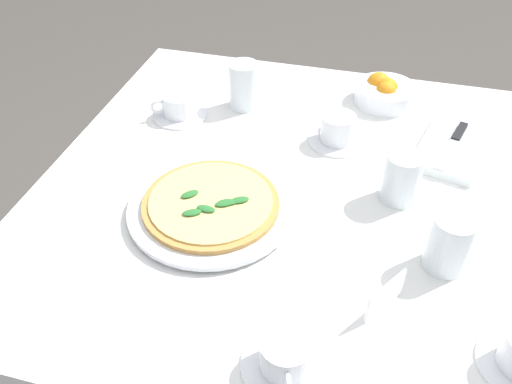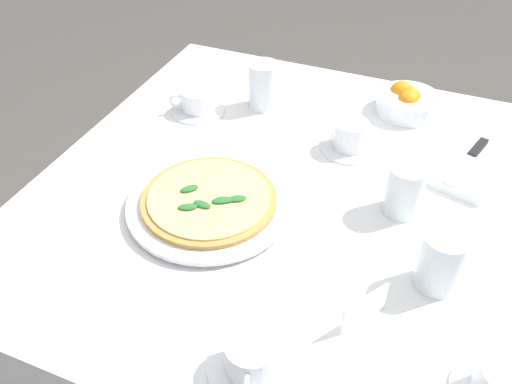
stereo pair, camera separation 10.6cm
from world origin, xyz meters
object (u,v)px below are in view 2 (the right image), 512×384
object	(u,v)px
coffee_cup_right_edge	(197,102)
water_glass_center_back	(440,263)
pizza_plate	(209,204)
water_glass_back_corner	(263,88)
menu_card	(365,309)
pizza	(209,199)
coffee_cup_near_left	(350,137)
dinner_knife	(469,159)
coffee_cup_far_left	(251,358)
citrus_bowl	(407,101)
napkin_folded	(468,164)
water_glass_near_right	(404,192)

from	to	relation	value
coffee_cup_right_edge	water_glass_center_back	distance (m)	0.70
pizza_plate	water_glass_back_corner	xyz separation A→B (m)	(-0.39, -0.05, 0.04)
water_glass_back_corner	menu_card	xyz separation A→B (m)	(0.54, 0.38, -0.02)
pizza	water_glass_back_corner	xyz separation A→B (m)	(-0.39, -0.05, 0.03)
coffee_cup_near_left	dinner_knife	xyz separation A→B (m)	(-0.02, 0.25, -0.01)
pizza	water_glass_back_corner	distance (m)	0.40
menu_card	coffee_cup_far_left	bearing A→B (deg)	-7.93
water_glass_center_back	citrus_bowl	size ratio (longest dim) A/B	0.71
citrus_bowl	napkin_folded	bearing A→B (deg)	42.52
water_glass_center_back	menu_card	world-z (taller)	water_glass_center_back
water_glass_near_right	dinner_knife	distance (m)	0.21
pizza_plate	water_glass_near_right	bearing A→B (deg)	111.64
coffee_cup_near_left	menu_card	world-z (taller)	coffee_cup_near_left
citrus_bowl	coffee_cup_right_edge	bearing A→B (deg)	-67.55
coffee_cup_near_left	water_glass_back_corner	distance (m)	0.26
pizza	menu_card	xyz separation A→B (m)	(0.15, 0.34, 0.01)
coffee_cup_right_edge	water_glass_back_corner	bearing A→B (deg)	121.07
coffee_cup_right_edge	menu_card	distance (m)	0.69
dinner_knife	water_glass_back_corner	bearing A→B (deg)	-81.95
coffee_cup_right_edge	pizza_plate	bearing A→B (deg)	30.81
pizza_plate	coffee_cup_right_edge	xyz separation A→B (m)	(-0.31, -0.18, 0.01)
water_glass_near_right	water_glass_center_back	size ratio (longest dim) A/B	0.97
water_glass_near_right	water_glass_back_corner	distance (m)	0.47
water_glass_back_corner	dinner_knife	size ratio (longest dim) A/B	0.59
pizza_plate	coffee_cup_near_left	distance (m)	0.36
pizza_plate	water_glass_back_corner	bearing A→B (deg)	-173.24
coffee_cup_near_left	water_glass_back_corner	xyz separation A→B (m)	(-0.09, -0.24, 0.02)
pizza_plate	citrus_bowl	bearing A→B (deg)	150.59
napkin_folded	pizza_plate	bearing A→B (deg)	-39.70
pizza	coffee_cup_near_left	distance (m)	0.36
coffee_cup_far_left	water_glass_back_corner	size ratio (longest dim) A/B	1.15
pizza	water_glass_center_back	distance (m)	0.43
coffee_cup_right_edge	coffee_cup_far_left	distance (m)	0.72
coffee_cup_far_left	menu_card	size ratio (longest dim) A/B	1.70
pizza_plate	coffee_cup_far_left	bearing A→B (deg)	35.73
coffee_cup_right_edge	water_glass_center_back	world-z (taller)	water_glass_center_back
coffee_cup_right_edge	napkin_folded	bearing A→B (deg)	91.39
pizza_plate	water_glass_center_back	bearing A→B (deg)	86.68
coffee_cup_far_left	coffee_cup_near_left	xyz separation A→B (m)	(-0.59, -0.01, 0.00)
pizza_plate	citrus_bowl	distance (m)	0.58
coffee_cup_far_left	water_glass_back_corner	world-z (taller)	water_glass_back_corner
water_glass_near_right	pizza	bearing A→B (deg)	-68.30
pizza	water_glass_center_back	size ratio (longest dim) A/B	2.45
coffee_cup_near_left	citrus_bowl	world-z (taller)	coffee_cup_near_left
napkin_folded	dinner_knife	distance (m)	0.01
dinner_knife	napkin_folded	bearing A→B (deg)	180.00
water_glass_near_right	menu_card	world-z (taller)	water_glass_near_right
pizza	dinner_knife	distance (m)	0.55
coffee_cup_right_edge	coffee_cup_near_left	bearing A→B (deg)	88.49
water_glass_center_back	pizza	bearing A→B (deg)	-93.29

